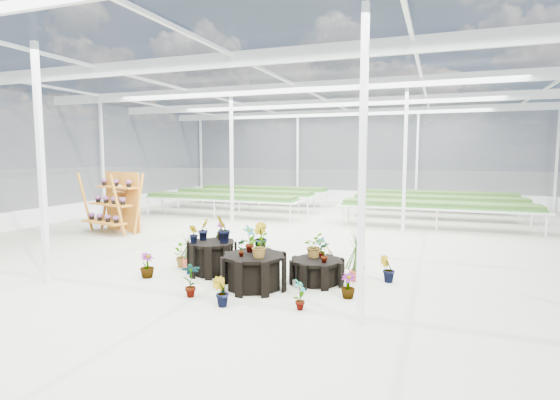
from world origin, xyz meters
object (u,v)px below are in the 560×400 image
(plinth_tall, at_px, (212,258))
(bird_table, at_px, (121,208))
(plinth_mid, at_px, (254,271))
(plinth_low, at_px, (317,271))
(shelf_rack, at_px, (112,203))

(plinth_tall, height_order, bird_table, bird_table)
(plinth_tall, height_order, plinth_mid, plinth_tall)
(plinth_mid, relative_size, plinth_low, 1.17)
(plinth_mid, xyz_separation_m, plinth_low, (1.00, 0.70, -0.08))
(plinth_tall, bearing_deg, bird_table, 146.84)
(plinth_mid, distance_m, shelf_rack, 7.47)
(plinth_low, bearing_deg, shelf_rack, 157.92)
(plinth_mid, height_order, shelf_rack, shelf_rack)
(plinth_low, bearing_deg, plinth_tall, -177.40)
(shelf_rack, relative_size, bird_table, 1.24)
(plinth_mid, distance_m, plinth_low, 1.22)
(plinth_mid, relative_size, shelf_rack, 0.63)
(shelf_rack, bearing_deg, plinth_mid, -15.38)
(shelf_rack, xyz_separation_m, bird_table, (0.17, 0.19, -0.19))
(plinth_tall, relative_size, bird_table, 0.64)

